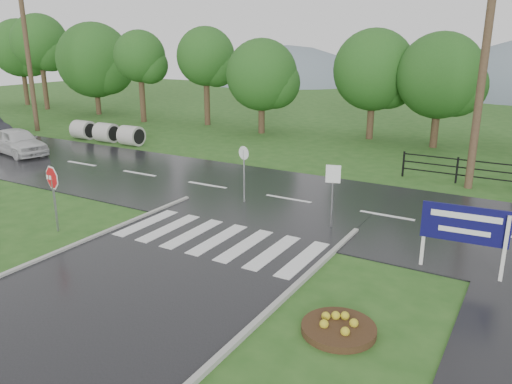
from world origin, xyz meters
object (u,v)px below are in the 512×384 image
Objects in this scene: car_white at (20,155)px; culvert_pipes at (106,133)px; estate_billboard at (465,228)px; stop_sign at (52,183)px.

culvert_pipes is at bearing -4.21° from car_white.
culvert_pipes is at bearing 159.03° from estate_billboard.
car_white is at bearing 171.79° from estate_billboard.
estate_billboard is (12.16, 3.41, -0.34)m from stop_sign.
culvert_pipes is 15.83m from stop_sign.
estate_billboard is (22.42, -8.59, 0.74)m from culvert_pipes.
stop_sign is at bearing -49.47° from culvert_pipes.
car_white is (-23.89, 3.45, -1.34)m from estate_billboard.
car_white is (-1.47, -5.15, -0.60)m from culvert_pipes.
estate_billboard is at bearing 15.65° from stop_sign.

